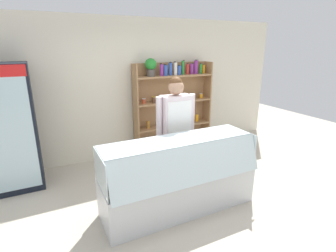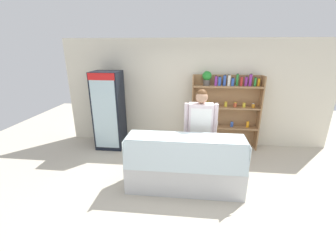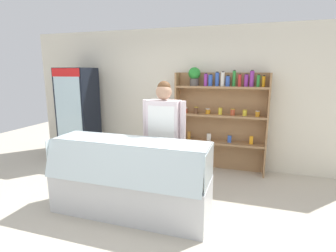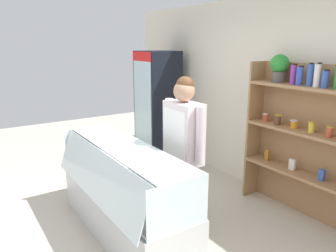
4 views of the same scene
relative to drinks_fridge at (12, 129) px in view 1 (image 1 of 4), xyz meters
The scene contains 6 objects.
ground_plane 2.86m from the drinks_fridge, 37.16° to the right, with size 12.00×12.00×0.00m, color beige.
back_wall 2.24m from the drinks_fridge, 14.02° to the left, with size 6.80×0.10×2.70m, color silver.
drinks_fridge is the anchor object (origin of this frame).
shelving_unit 2.89m from the drinks_fridge, ahead, with size 1.68×0.29×1.95m.
deli_display_case 2.67m from the drinks_fridge, 40.17° to the right, with size 2.10×0.72×1.01m.
shop_clerk 2.49m from the drinks_fridge, 25.23° to the right, with size 0.65×0.25×1.75m.
Camera 1 is at (-1.72, -2.81, 2.18)m, focal length 28.00 mm.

